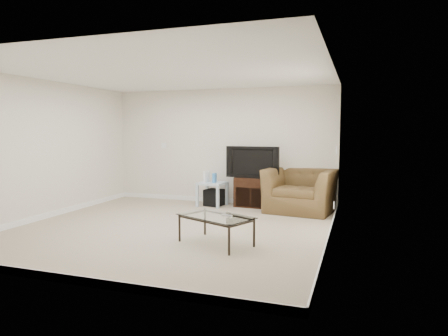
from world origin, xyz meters
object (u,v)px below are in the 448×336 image
(television, at_px, (254,162))
(side_table, at_px, (212,194))
(tv_stand, at_px, (254,192))
(coffee_table, at_px, (216,230))
(recliner, at_px, (300,183))
(subwoofer, at_px, (214,197))

(television, xyz_separation_m, side_table, (-0.85, -0.20, -0.69))
(tv_stand, bearing_deg, coffee_table, -82.41)
(side_table, relative_size, recliner, 0.41)
(television, relative_size, subwoofer, 3.07)
(side_table, distance_m, subwoofer, 0.08)
(subwoofer, bearing_deg, television, 12.42)
(television, relative_size, coffee_table, 1.02)
(tv_stand, xyz_separation_m, recliner, (0.99, -0.23, 0.26))
(television, distance_m, recliner, 1.09)
(side_table, distance_m, recliner, 1.88)
(tv_stand, bearing_deg, side_table, -161.10)
(tv_stand, relative_size, side_table, 1.42)
(coffee_table, bearing_deg, side_table, 111.34)
(tv_stand, distance_m, recliner, 1.05)
(tv_stand, xyz_separation_m, coffee_table, (0.19, -2.91, -0.11))
(television, bearing_deg, coffee_table, -83.21)
(subwoofer, xyz_separation_m, coffee_table, (1.01, -2.69, 0.02))
(recliner, height_order, coffee_table, recliner)
(tv_stand, bearing_deg, television, -90.00)
(recliner, bearing_deg, television, 176.21)
(tv_stand, height_order, recliner, recliner)
(subwoofer, bearing_deg, tv_stand, 14.43)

